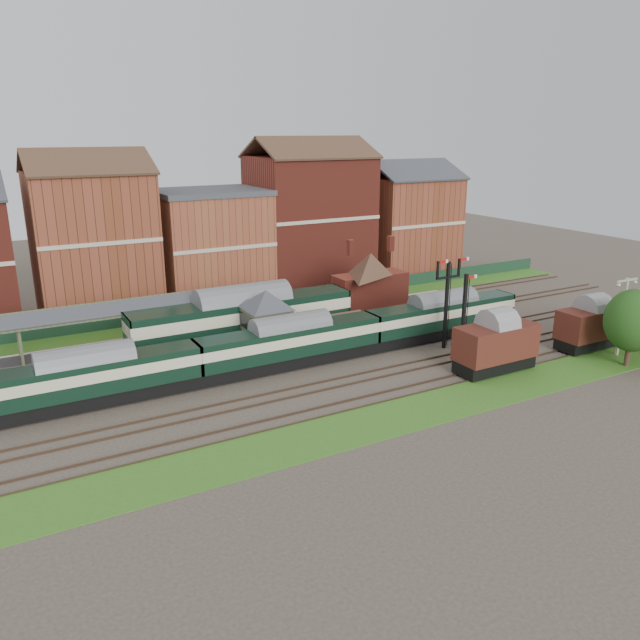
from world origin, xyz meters
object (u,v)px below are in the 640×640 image
semaphore_bracket (447,299)px  dmu_train (291,342)px  platform_railcar (243,318)px  signal_box (267,322)px  goods_van_a (496,344)px

semaphore_bracket → dmu_train: (-14.34, 2.50, -2.44)m
dmu_train → platform_railcar: platform_railcar is taller
signal_box → platform_railcar: (-0.82, 3.25, -0.43)m
dmu_train → signal_box: bearing=102.2°
dmu_train → platform_railcar: size_ratio=2.34×
dmu_train → semaphore_bracket: bearing=-9.9°
signal_box → platform_railcar: signal_box is taller
semaphore_bracket → goods_van_a: (-0.22, -6.50, -2.29)m
semaphore_bracket → goods_van_a: size_ratio=1.19×
dmu_train → goods_van_a: bearing=-32.5°
semaphore_bracket → platform_railcar: 18.33m
dmu_train → platform_railcar: bearing=103.2°
signal_box → platform_railcar: 3.38m
goods_van_a → dmu_train: bearing=147.5°
platform_railcar → semaphore_bracket: bearing=-29.6°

